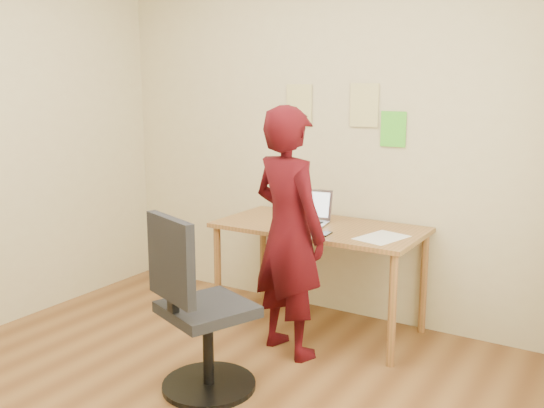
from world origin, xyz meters
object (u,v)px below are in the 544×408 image
Objects in this scene: laptop at (307,216)px; phone at (325,234)px; person at (289,232)px; desk at (319,238)px; office_chair at (197,318)px.

laptop is 2.83× the size of phone.
person is (-0.14, -0.23, 0.04)m from phone.
person is at bearing -88.70° from desk.
person is at bearing -84.42° from laptop.
desk is 0.27m from phone.
office_chair is 0.65× the size of person.
person is at bearing -125.22° from phone.
person reaches higher than office_chair.
phone is 0.27m from person.
office_chair is (-0.15, -1.15, -0.22)m from desk.
person reaches higher than phone.
office_chair is (-0.04, -1.18, -0.35)m from laptop.
office_chair is at bearing -111.80° from phone.
phone is 0.12× the size of office_chair.
phone is 1.04m from office_chair.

